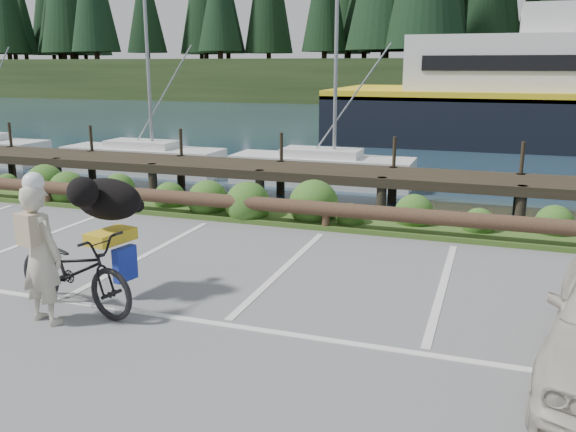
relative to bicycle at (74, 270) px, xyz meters
The scene contains 7 objects.
ground 2.31m from the bicycle, 14.79° to the left, with size 72.00×72.00×0.00m, color slate.
harbor_backdrop 79.13m from the bicycle, 88.15° to the left, with size 170.00×160.00×30.00m.
vegetation_strip 6.28m from the bicycle, 69.75° to the left, with size 34.00×1.60×0.10m, color #3D5B21.
log_rail 5.64m from the bicycle, 67.28° to the left, with size 32.00×0.30×0.60m, color #443021, non-canonical shape.
bicycle is the anchor object (origin of this frame).
cyclist 0.62m from the bicycle, 101.92° to the right, with size 0.68×0.45×1.87m, color #BBB59F.
dog 1.12m from the bicycle, 78.08° to the left, with size 1.06×0.52×0.61m, color black.
Camera 1 is at (3.22, -7.15, 3.33)m, focal length 38.00 mm.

